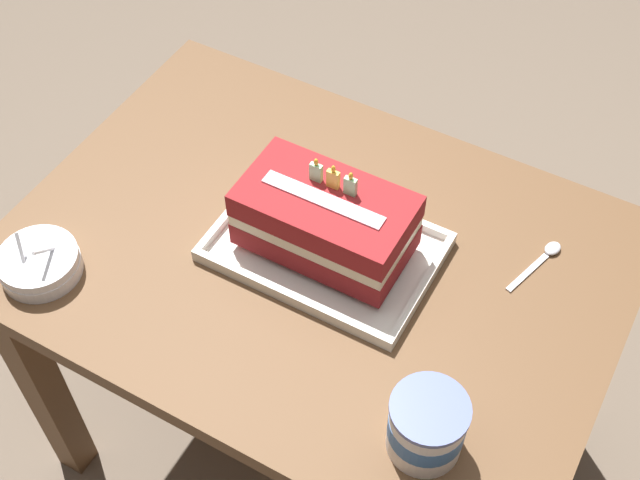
{
  "coord_description": "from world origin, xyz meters",
  "views": [
    {
      "loc": [
        0.43,
        -0.76,
        1.8
      ],
      "look_at": [
        0.01,
        0.0,
        0.72
      ],
      "focal_mm": 47.9,
      "sensor_mm": 36.0,
      "label": 1
    }
  ],
  "objects_px": {
    "foil_tray": "(325,249)",
    "bowl_stack": "(40,263)",
    "serving_spoon_near_tray": "(546,255)",
    "birthday_cake": "(326,220)",
    "ice_cream_tub": "(427,426)"
  },
  "relations": [
    {
      "from": "bowl_stack",
      "to": "ice_cream_tub",
      "type": "xyz_separation_m",
      "value": [
        0.67,
        0.03,
        0.03
      ]
    },
    {
      "from": "birthday_cake",
      "to": "bowl_stack",
      "type": "xyz_separation_m",
      "value": [
        -0.38,
        -0.26,
        -0.06
      ]
    },
    {
      "from": "foil_tray",
      "to": "ice_cream_tub",
      "type": "relative_size",
      "value": 3.32
    },
    {
      "from": "birthday_cake",
      "to": "foil_tray",
      "type": "bearing_deg",
      "value": -90.0
    },
    {
      "from": "foil_tray",
      "to": "serving_spoon_near_tray",
      "type": "bearing_deg",
      "value": 27.45
    },
    {
      "from": "serving_spoon_near_tray",
      "to": "birthday_cake",
      "type": "bearing_deg",
      "value": -152.56
    },
    {
      "from": "birthday_cake",
      "to": "ice_cream_tub",
      "type": "bearing_deg",
      "value": -39.34
    },
    {
      "from": "ice_cream_tub",
      "to": "bowl_stack",
      "type": "bearing_deg",
      "value": -177.83
    },
    {
      "from": "birthday_cake",
      "to": "ice_cream_tub",
      "type": "relative_size",
      "value": 2.49
    },
    {
      "from": "serving_spoon_near_tray",
      "to": "foil_tray",
      "type": "bearing_deg",
      "value": -152.55
    },
    {
      "from": "foil_tray",
      "to": "birthday_cake",
      "type": "relative_size",
      "value": 1.33
    },
    {
      "from": "foil_tray",
      "to": "serving_spoon_near_tray",
      "type": "xyz_separation_m",
      "value": [
        0.32,
        0.17,
        -0.0
      ]
    },
    {
      "from": "bowl_stack",
      "to": "serving_spoon_near_tray",
      "type": "relative_size",
      "value": 0.99
    },
    {
      "from": "foil_tray",
      "to": "bowl_stack",
      "type": "height_order",
      "value": "bowl_stack"
    },
    {
      "from": "bowl_stack",
      "to": "serving_spoon_near_tray",
      "type": "xyz_separation_m",
      "value": [
        0.71,
        0.43,
        -0.02
      ]
    }
  ]
}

